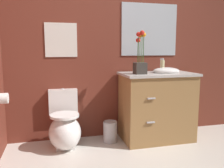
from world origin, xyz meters
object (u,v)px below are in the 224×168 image
toilet (65,128)px  vanity_cabinet (157,106)px  soap_bottle (162,66)px  toilet_paper_roll (2,98)px  trash_bin (110,131)px  wall_mirror (150,30)px  flower_vase (140,60)px  wall_poster (61,40)px

toilet → vanity_cabinet: vanity_cabinet is taller
soap_bottle → toilet_paper_roll: (-1.90, -0.19, -0.29)m
soap_bottle → trash_bin: size_ratio=0.68×
wall_mirror → soap_bottle: bearing=-74.6°
toilet → toilet_paper_roll: (-0.63, -0.20, 0.44)m
flower_vase → wall_mirror: (0.27, 0.36, 0.40)m
flower_vase → soap_bottle: (0.34, 0.09, -0.08)m
toilet → trash_bin: size_ratio=2.54×
vanity_cabinet → flower_vase: bearing=-166.8°
flower_vase → wall_poster: (-0.92, 0.36, 0.25)m
toilet_paper_roll → toilet: bearing=17.2°
wall_mirror → wall_poster: bearing=180.0°
wall_mirror → toilet_paper_roll: (-1.83, -0.46, -0.77)m
vanity_cabinet → wall_poster: 1.49m
flower_vase → wall_poster: 1.02m
trash_bin → wall_mirror: bearing=21.5°
wall_mirror → toilet_paper_roll: size_ratio=7.27×
wall_mirror → vanity_cabinet: bearing=-89.5°
toilet → soap_bottle: size_ratio=3.71×
flower_vase → vanity_cabinet: bearing=13.2°
soap_bottle → wall_poster: 1.34m
vanity_cabinet → wall_mirror: size_ratio=1.33×
toilet → toilet_paper_roll: bearing=-162.8°
soap_bottle → wall_mirror: wall_mirror is taller
vanity_cabinet → flower_vase: 0.66m
trash_bin → wall_poster: bearing=157.0°
toilet → flower_vase: 1.23m
vanity_cabinet → trash_bin: size_ratio=3.91×
toilet → wall_mirror: wall_mirror is taller
flower_vase → toilet_paper_roll: (-1.56, -0.11, -0.37)m
vanity_cabinet → toilet: bearing=178.7°
trash_bin → toilet_paper_roll: size_ratio=2.47×
flower_vase → toilet_paper_roll: bearing=-176.1°
toilet → trash_bin: 0.58m
toilet_paper_roll → vanity_cabinet: bearing=5.3°
toilet → vanity_cabinet: size_ratio=0.65×
soap_bottle → wall_mirror: (-0.07, 0.27, 0.48)m
vanity_cabinet → wall_poster: bearing=166.2°
soap_bottle → trash_bin: 1.08m
soap_bottle → toilet: bearing=179.8°
vanity_cabinet → wall_mirror: wall_mirror is taller
flower_vase → trash_bin: flower_vase is taller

